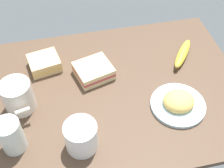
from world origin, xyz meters
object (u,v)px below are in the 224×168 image
(plate_of_food, at_px, (178,103))
(banana, at_px, (183,54))
(glass_of_milk, at_px, (12,137))
(coffee_mug_black, at_px, (81,136))
(sandwich_main, at_px, (94,71))
(sandwich_side, at_px, (44,63))
(coffee_mug_milky, at_px, (18,96))

(plate_of_food, xyz_separation_m, banana, (-0.10, -0.21, 0.00))
(plate_of_food, distance_m, glass_of_milk, 0.51)
(coffee_mug_black, height_order, banana, coffee_mug_black)
(plate_of_food, bearing_deg, sandwich_main, -38.52)
(plate_of_food, relative_size, glass_of_milk, 1.59)
(sandwich_side, height_order, glass_of_milk, glass_of_milk)
(sandwich_main, bearing_deg, coffee_mug_black, 73.27)
(plate_of_food, relative_size, coffee_mug_milky, 1.46)
(coffee_mug_black, xyz_separation_m, sandwich_main, (-0.08, -0.27, -0.03))
(coffee_mug_black, distance_m, banana, 0.51)
(coffee_mug_milky, distance_m, glass_of_milk, 0.14)
(sandwich_side, relative_size, glass_of_milk, 1.09)
(glass_of_milk, bearing_deg, coffee_mug_black, 168.52)
(coffee_mug_milky, relative_size, glass_of_milk, 1.09)
(sandwich_side, bearing_deg, coffee_mug_black, 103.98)
(coffee_mug_milky, height_order, banana, coffee_mug_milky)
(sandwich_side, bearing_deg, banana, 173.88)
(plate_of_food, bearing_deg, glass_of_milk, 4.17)
(plate_of_food, xyz_separation_m, coffee_mug_milky, (0.49, -0.10, 0.04))
(sandwich_main, height_order, banana, sandwich_main)
(coffee_mug_black, xyz_separation_m, sandwich_side, (0.08, -0.34, -0.03))
(coffee_mug_milky, height_order, sandwich_side, coffee_mug_milky)
(sandwich_main, bearing_deg, glass_of_milk, 40.35)
(coffee_mug_black, xyz_separation_m, coffee_mug_milky, (0.17, -0.18, 0.01))
(plate_of_food, height_order, glass_of_milk, glass_of_milk)
(coffee_mug_milky, distance_m, sandwich_main, 0.27)
(sandwich_main, xyz_separation_m, sandwich_side, (0.16, -0.07, -0.00))
(sandwich_side, bearing_deg, glass_of_milk, 71.17)
(plate_of_food, height_order, banana, plate_of_food)
(plate_of_food, bearing_deg, sandwich_side, -33.31)
(coffee_mug_milky, bearing_deg, coffee_mug_black, 133.55)
(coffee_mug_black, bearing_deg, coffee_mug_milky, -46.45)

